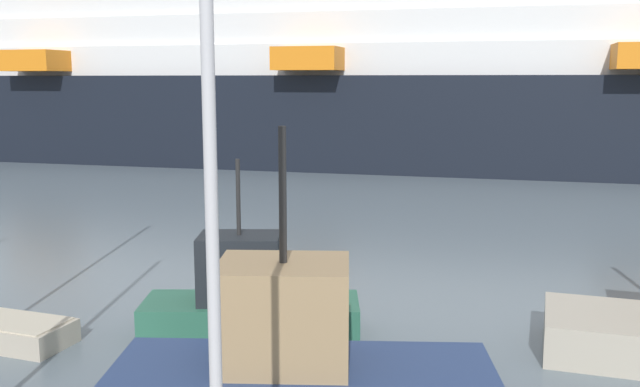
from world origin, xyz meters
TOP-DOWN VIEW (x-y plane):
  - fishing_boat_1 at (1.41, 8.45)m, footprint 8.37×4.05m
  - fishing_boat_2 at (-1.03, 12.59)m, footprint 6.22×3.18m
  - cruise_ship at (4.83, 54.66)m, footprint 133.31×25.34m

SIDE VIEW (x-z plane):
  - fishing_boat_2 at x=-1.03m, z-range -1.47..3.43m
  - fishing_boat_1 at x=1.41m, z-range -1.93..4.15m
  - cruise_ship at x=4.83m, z-range -3.88..17.21m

